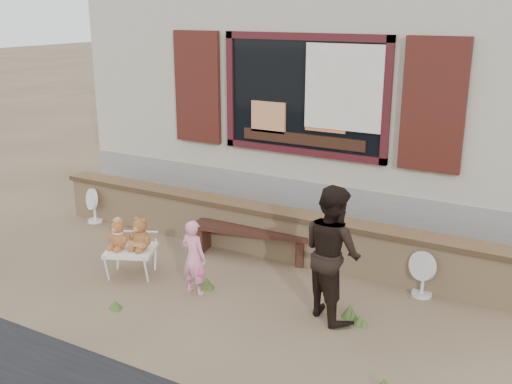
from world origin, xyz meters
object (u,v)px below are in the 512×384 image
Objects in this scene: bench at (251,236)px; folding_chair at (131,251)px; teddy_bear_right at (141,233)px; teddy_bear_left at (119,233)px; child at (194,257)px; adult at (332,252)px.

bench is 2.22× the size of folding_chair.
teddy_bear_right is (0.13, 0.06, 0.25)m from folding_chair.
bench is at bearing 26.31° from folding_chair.
teddy_bear_left is (-0.13, -0.06, 0.23)m from folding_chair.
bench is 1.81× the size of child.
adult reaches higher than folding_chair.
teddy_bear_left is 2.72m from adult.
folding_chair is 1.75× the size of teddy_bear_right.
teddy_bear_left is 0.92× the size of teddy_bear_right.
bench is 1.11× the size of adult.
adult reaches higher than child.
folding_chair is (-1.02, -1.24, 0.02)m from bench.
folding_chair is at bearing -0.00° from teddy_bear_left.
adult is (1.60, 0.30, 0.29)m from child.
child is at bearing 43.56° from adult.
bench is at bearing 28.71° from teddy_bear_right.
adult is at bearing -165.22° from child.
child is (-0.05, -1.26, 0.15)m from bench.
bench reaches higher than folding_chair.
child reaches higher than teddy_bear_left.
teddy_bear_right is (0.26, 0.12, 0.02)m from teddy_bear_left.
bench is at bearing 24.26° from teddy_bear_left.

